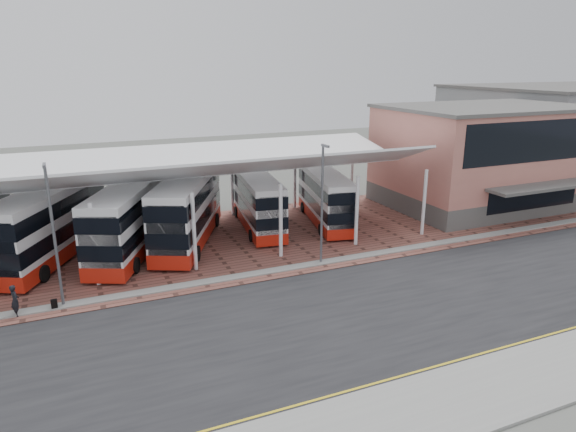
% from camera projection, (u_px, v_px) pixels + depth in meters
% --- Properties ---
extents(ground, '(140.00, 140.00, 0.00)m').
position_uv_depth(ground, '(340.00, 308.00, 28.27)').
color(ground, '#52544E').
extents(road, '(120.00, 14.00, 0.02)m').
position_uv_depth(road, '(349.00, 316.00, 27.39)').
color(road, black).
rests_on(road, ground).
extents(forecourt, '(72.00, 16.00, 0.06)m').
position_uv_depth(forecourt, '(282.00, 234.00, 40.45)').
color(forecourt, brown).
rests_on(forecourt, ground).
extents(sidewalk, '(120.00, 4.00, 0.14)m').
position_uv_depth(sidewalk, '(451.00, 402.00, 20.34)').
color(sidewalk, gray).
rests_on(sidewalk, ground).
extents(north_kerb, '(120.00, 0.80, 0.14)m').
position_uv_depth(north_kerb, '(294.00, 267.00, 33.70)').
color(north_kerb, gray).
rests_on(north_kerb, ground).
extents(yellow_line_near, '(120.00, 0.12, 0.01)m').
position_uv_depth(yellow_line_near, '(419.00, 376.00, 22.11)').
color(yellow_line_near, gold).
rests_on(yellow_line_near, road).
extents(yellow_line_far, '(120.00, 0.12, 0.01)m').
position_uv_depth(yellow_line_far, '(415.00, 372.00, 22.38)').
color(yellow_line_far, gold).
rests_on(yellow_line_far, road).
extents(canopy, '(37.00, 11.63, 7.07)m').
position_uv_depth(canopy, '(174.00, 168.00, 36.58)').
color(canopy, white).
rests_on(canopy, ground).
extents(terminal, '(18.40, 14.40, 9.25)m').
position_uv_depth(terminal, '(485.00, 155.00, 47.93)').
color(terminal, '#52504D').
rests_on(terminal, ground).
extents(lamp_west, '(0.16, 0.90, 8.07)m').
position_uv_depth(lamp_west, '(54.00, 232.00, 27.21)').
color(lamp_west, '#56585E').
rests_on(lamp_west, ground).
extents(lamp_east, '(0.16, 0.90, 8.07)m').
position_uv_depth(lamp_east, '(322.00, 201.00, 33.30)').
color(lamp_east, '#56585E').
rests_on(lamp_east, ground).
extents(bus_1, '(7.91, 11.86, 4.92)m').
position_uv_depth(bus_1, '(50.00, 225.00, 34.51)').
color(bus_1, silver).
rests_on(bus_1, forecourt).
extents(bus_2, '(7.41, 11.88, 4.87)m').
position_uv_depth(bus_2, '(131.00, 220.00, 35.75)').
color(bus_2, silver).
rests_on(bus_2, forecourt).
extents(bus_3, '(7.70, 12.13, 4.99)m').
position_uv_depth(bus_3, '(188.00, 210.00, 37.80)').
color(bus_3, silver).
rests_on(bus_3, forecourt).
extents(bus_4, '(3.87, 10.64, 4.29)m').
position_uv_depth(bus_4, '(257.00, 202.00, 41.33)').
color(bus_4, silver).
rests_on(bus_4, forecourt).
extents(bus_5, '(4.58, 10.59, 4.25)m').
position_uv_depth(bus_5, '(325.00, 198.00, 42.64)').
color(bus_5, silver).
rests_on(bus_5, forecourt).
extents(pedestrian, '(0.61, 0.74, 1.75)m').
position_uv_depth(pedestrian, '(15.00, 300.00, 27.08)').
color(pedestrian, black).
rests_on(pedestrian, forecourt).
extents(suitcase, '(0.32, 0.23, 0.56)m').
position_uv_depth(suitcase, '(54.00, 304.00, 27.95)').
color(suitcase, black).
rests_on(suitcase, forecourt).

